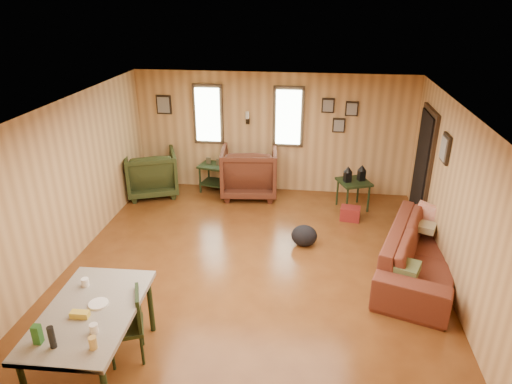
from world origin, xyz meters
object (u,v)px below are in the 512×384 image
recliner_brown (249,169)px  recliner_green (151,170)px  dining_table (90,317)px  end_table (214,173)px  side_table (354,180)px  sofa (424,245)px

recliner_brown → recliner_green: recliner_brown is taller
dining_table → recliner_brown: bearing=77.0°
end_table → side_table: side_table is taller
dining_table → recliner_green: bearing=100.1°
sofa → end_table: (-3.62, 2.60, -0.08)m
recliner_brown → side_table: 2.07m
recliner_green → side_table: 4.00m
recliner_brown → dining_table: bearing=73.2°
recliner_green → dining_table: (1.02, -4.69, 0.22)m
sofa → recliner_brown: recliner_brown is taller
end_table → side_table: (2.77, -0.50, 0.19)m
recliner_brown → side_table: (2.03, -0.40, 0.03)m
recliner_brown → dining_table: size_ratio=0.70×
recliner_brown → end_table: 0.76m
recliner_green → end_table: (1.22, 0.32, -0.11)m
recliner_green → end_table: 1.27m
end_table → dining_table: bearing=-92.3°
sofa → recliner_brown: size_ratio=2.19×
dining_table → end_table: bearing=85.5°
recliner_green → side_table: bearing=155.5°
end_table → sofa: bearing=-35.7°
side_table → sofa: bearing=-67.9°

